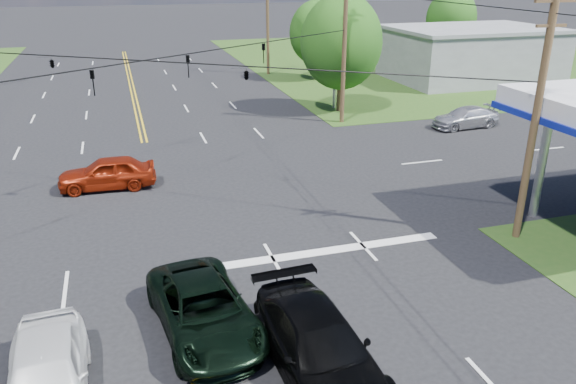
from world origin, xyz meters
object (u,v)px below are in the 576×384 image
object	(u,v)px
pole_se	(536,113)
pole_ne	(344,48)
pickup_white	(46,375)
tree_right_b	(317,33)
suv_black	(319,347)
tree_right_a	(341,42)
pickup_dkgreen	(204,310)
retail_ne	(470,55)
tree_far_r	(451,18)
pole_right_far	(268,19)

from	to	relation	value
pole_se	pole_ne	size ratio (longest dim) A/B	1.00
pickup_white	pole_ne	bearing A→B (deg)	50.98
tree_right_b	suv_black	size ratio (longest dim) A/B	1.26
pole_se	pickup_white	bearing A→B (deg)	-165.40
pole_se	suv_black	bearing A→B (deg)	-152.69
pole_se	pole_ne	world-z (taller)	same
pole_se	pole_ne	distance (m)	18.00
tree_right_a	pickup_dkgreen	bearing A→B (deg)	-119.81
retail_ne	pole_ne	size ratio (longest dim) A/B	1.47
pole_ne	pole_se	bearing A→B (deg)	-90.00
pole_se	pickup_white	world-z (taller)	pole_se
tree_right_a	tree_right_b	world-z (taller)	tree_right_a
pole_se	retail_ne	bearing A→B (deg)	59.62
retail_ne	tree_far_r	bearing A→B (deg)	68.20
pickup_dkgreen	suv_black	distance (m)	3.61
pole_right_far	pole_ne	bearing A→B (deg)	-90.00
retail_ne	suv_black	size ratio (longest dim) A/B	2.49
pole_se	pickup_white	xyz separation A→B (m)	(-16.50, -4.30, -4.11)
retail_ne	tree_far_r	world-z (taller)	tree_far_r
pole_right_far	pickup_dkgreen	xyz separation A→B (m)	(-12.50, -39.56, -4.43)
pole_ne	tree_far_r	distance (m)	29.70
tree_right_a	pickup_white	size ratio (longest dim) A/B	1.73
retail_ne	pickup_dkgreen	bearing A→B (deg)	-133.06
retail_ne	tree_right_a	size ratio (longest dim) A/B	1.71
pole_right_far	tree_right_a	bearing A→B (deg)	-86.42
tree_right_b	pickup_dkgreen	world-z (taller)	tree_right_b
tree_far_r	suv_black	distance (m)	54.09
suv_black	pickup_white	bearing A→B (deg)	169.53
pole_right_far	tree_right_a	distance (m)	16.03
pole_ne	tree_right_b	world-z (taller)	pole_ne
tree_right_a	tree_right_b	bearing A→B (deg)	78.23
retail_ne	suv_black	distance (m)	43.57
pole_ne	retail_ne	bearing A→B (deg)	32.91
retail_ne	pole_right_far	size ratio (longest dim) A/B	1.40
pickup_white	tree_far_r	bearing A→B (deg)	46.59
retail_ne	pickup_dkgreen	distance (m)	43.23
pickup_dkgreen	tree_right_b	bearing A→B (deg)	58.70
retail_ne	pole_se	bearing A→B (deg)	-120.38
tree_far_r	pole_ne	bearing A→B (deg)	-135.00
tree_right_a	suv_black	distance (m)	28.67
pole_se	tree_right_b	size ratio (longest dim) A/B	1.34
suv_black	pickup_dkgreen	bearing A→B (deg)	131.00
pole_se	tree_far_r	distance (m)	44.30
tree_right_a	tree_far_r	bearing A→B (deg)	41.99
tree_far_r	pickup_white	xyz separation A→B (m)	(-37.50, -43.30, -3.74)
pole_ne	pickup_dkgreen	world-z (taller)	pole_ne
pole_se	pole_right_far	distance (m)	37.00
tree_right_a	tree_far_r	xyz separation A→B (m)	(20.00, 18.00, -0.33)
pole_right_far	tree_right_b	world-z (taller)	pole_right_far
tree_right_b	pickup_dkgreen	xyz separation A→B (m)	(-16.00, -35.56, -3.48)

